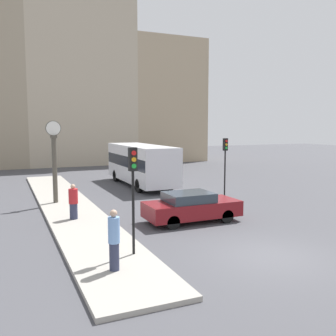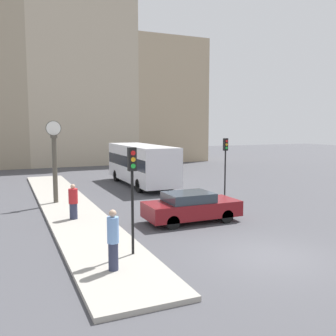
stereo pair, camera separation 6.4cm
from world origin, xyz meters
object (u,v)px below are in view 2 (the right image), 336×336
object	(u,v)px
sedan_car	(191,207)
traffic_light_near	(132,178)
pedestrian_red_top	(73,202)
bus_distant	(141,163)
traffic_light_far	(225,155)
pedestrian_blue_stripe	(113,240)
street_clock	(55,161)

from	to	relation	value
sedan_car	traffic_light_near	world-z (taller)	traffic_light_near
pedestrian_red_top	bus_distant	bearing A→B (deg)	53.67
traffic_light_far	bus_distant	bearing A→B (deg)	118.98
bus_distant	pedestrian_red_top	distance (m)	10.78
pedestrian_blue_stripe	bus_distant	bearing A→B (deg)	67.48
street_clock	pedestrian_red_top	xyz separation A→B (m)	(0.26, -4.13, -1.53)
sedan_car	pedestrian_red_top	xyz separation A→B (m)	(-4.92, 2.11, 0.23)
traffic_light_near	pedestrian_red_top	bearing A→B (deg)	100.11
pedestrian_blue_stripe	traffic_light_near	bearing A→B (deg)	48.55
street_clock	pedestrian_blue_stripe	size ratio (longest dim) A/B	2.48
sedan_car	traffic_light_near	xyz separation A→B (m)	(-3.93, -3.44, 1.99)
traffic_light_near	traffic_light_far	xyz separation A→B (m)	(8.73, 8.18, -0.10)
traffic_light_near	street_clock	distance (m)	9.77
bus_distant	pedestrian_red_top	xyz separation A→B (m)	(-6.37, -8.67, -0.75)
bus_distant	street_clock	bearing A→B (deg)	-145.68
bus_distant	traffic_light_far	distance (m)	6.97
traffic_light_near	pedestrian_blue_stripe	world-z (taller)	traffic_light_near
traffic_light_near	pedestrian_red_top	distance (m)	5.91
traffic_light_far	pedestrian_red_top	size ratio (longest dim) A/B	2.25
bus_distant	street_clock	world-z (taller)	street_clock
traffic_light_far	pedestrian_red_top	xyz separation A→B (m)	(-9.72, -2.62, -1.65)
pedestrian_red_top	traffic_light_near	bearing A→B (deg)	-79.89
traffic_light_far	pedestrian_blue_stripe	xyz separation A→B (m)	(-9.70, -9.27, -1.52)
pedestrian_blue_stripe	pedestrian_red_top	distance (m)	6.65
traffic_light_far	traffic_light_near	bearing A→B (deg)	-136.87
street_clock	pedestrian_blue_stripe	bearing A→B (deg)	-88.47
bus_distant	sedan_car	bearing A→B (deg)	-97.67
street_clock	pedestrian_blue_stripe	distance (m)	10.88
bus_distant	street_clock	size ratio (longest dim) A/B	1.95
pedestrian_blue_stripe	pedestrian_red_top	world-z (taller)	pedestrian_blue_stripe
pedestrian_blue_stripe	sedan_car	bearing A→B (deg)	42.82
pedestrian_red_top	pedestrian_blue_stripe	bearing A→B (deg)	-89.79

